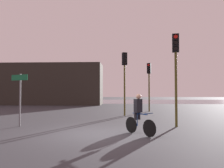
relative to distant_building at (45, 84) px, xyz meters
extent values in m
plane|color=#333338|center=(9.11, -19.59, -2.67)|extent=(120.00, 120.00, 0.00)
cube|color=slate|center=(9.11, 10.00, -2.67)|extent=(80.00, 16.00, 0.01)
cube|color=#2D2823|center=(0.00, 0.00, 0.00)|extent=(15.13, 4.00, 5.35)
cylinder|color=#4C4719|center=(10.44, -12.83, -0.86)|extent=(0.12, 0.12, 3.62)
cube|color=black|center=(10.44, -12.83, 1.40)|extent=(0.40, 0.36, 0.90)
cylinder|color=black|center=(10.50, -12.95, 1.69)|extent=(0.18, 0.12, 0.19)
cube|color=black|center=(10.51, -12.97, 1.80)|extent=(0.22, 0.20, 0.02)
cylinder|color=black|center=(10.50, -12.95, 1.40)|extent=(0.18, 0.12, 0.19)
cube|color=black|center=(10.51, -12.97, 1.51)|extent=(0.22, 0.20, 0.02)
cylinder|color=black|center=(10.50, -12.95, 1.11)|extent=(0.18, 0.12, 0.19)
cube|color=black|center=(10.51, -12.97, 1.22)|extent=(0.22, 0.20, 0.02)
cylinder|color=#4C4719|center=(12.89, -17.68, -0.84)|extent=(0.12, 0.12, 3.66)
cube|color=black|center=(12.89, -17.68, 1.44)|extent=(0.36, 0.29, 0.90)
cylinder|color=red|center=(12.87, -17.81, 1.73)|extent=(0.19, 0.06, 0.19)
cube|color=black|center=(12.86, -17.83, 1.84)|extent=(0.21, 0.15, 0.02)
cylinder|color=black|center=(12.87, -17.81, 1.44)|extent=(0.19, 0.06, 0.19)
cube|color=black|center=(12.86, -17.83, 1.55)|extent=(0.21, 0.15, 0.02)
cylinder|color=black|center=(12.87, -17.81, 1.15)|extent=(0.19, 0.06, 0.19)
cube|color=black|center=(12.86, -17.83, 1.26)|extent=(0.21, 0.15, 0.02)
cylinder|color=#4C4719|center=(12.60, -9.44, -1.03)|extent=(0.12, 0.12, 3.29)
cube|color=black|center=(12.60, -9.44, 1.07)|extent=(0.39, 0.34, 0.90)
cylinder|color=red|center=(12.55, -9.57, 1.36)|extent=(0.19, 0.10, 0.19)
cube|color=black|center=(12.55, -9.58, 1.47)|extent=(0.22, 0.18, 0.02)
cylinder|color=black|center=(12.55, -9.57, 1.07)|extent=(0.19, 0.10, 0.19)
cube|color=black|center=(12.55, -9.58, 1.18)|extent=(0.22, 0.18, 0.02)
cylinder|color=black|center=(12.55, -9.57, 0.78)|extent=(0.19, 0.10, 0.19)
cube|color=black|center=(12.55, -9.58, 0.89)|extent=(0.22, 0.18, 0.02)
cylinder|color=slate|center=(5.22, -17.93, -1.37)|extent=(0.08, 0.08, 2.60)
cube|color=#116038|center=(5.19, -17.98, -0.26)|extent=(1.02, 0.47, 0.28)
cylinder|color=black|center=(11.28, -20.13, -2.34)|extent=(0.44, 0.54, 0.66)
cylinder|color=black|center=(10.62, -19.31, -2.34)|extent=(0.44, 0.54, 0.66)
cylinder|color=navy|center=(10.95, -19.72, -1.84)|extent=(0.55, 0.68, 0.04)
cylinder|color=navy|center=(10.86, -19.60, -2.07)|extent=(0.04, 0.04, 0.55)
cylinder|color=navy|center=(11.25, -20.09, -1.79)|extent=(0.38, 0.31, 0.03)
cylinder|color=black|center=(10.78, -19.66, -1.79)|extent=(0.11, 0.11, 0.60)
cylinder|color=black|center=(10.94, -19.54, -1.79)|extent=(0.11, 0.11, 0.60)
cube|color=black|center=(10.89, -19.64, -1.52)|extent=(0.36, 0.34, 0.54)
sphere|color=tan|center=(10.91, -19.66, -1.15)|extent=(0.20, 0.20, 0.20)
camera|label=1|loc=(10.24, -28.48, -0.95)|focal=35.00mm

